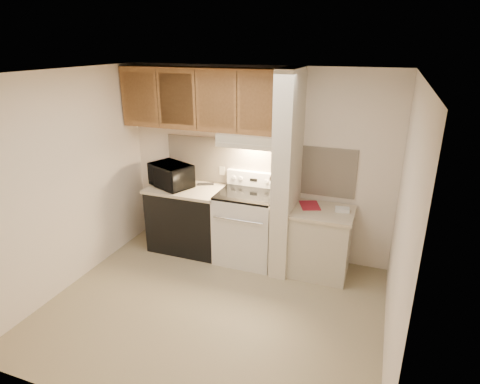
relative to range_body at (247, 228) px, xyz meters
The scene contains 50 objects.
floor 1.24m from the range_body, 90.00° to the right, with size 3.60×3.60×0.00m, color tan.
ceiling 2.34m from the range_body, 90.00° to the right, with size 3.60×3.60×0.00m, color white.
wall_back 0.86m from the range_body, 90.00° to the left, with size 3.60×0.02×2.50m, color white.
wall_left 2.28m from the range_body, 147.31° to the right, with size 0.02×3.00×2.50m, color white.
wall_right 2.28m from the range_body, 32.69° to the right, with size 0.02×3.00×2.50m, color white.
backsplash 0.84m from the range_body, 90.00° to the left, with size 2.60×0.02×0.63m, color #F5E0C4.
range_body is the anchor object (origin of this frame).
oven_window 0.32m from the range_body, 90.00° to the right, with size 0.50×0.01×0.30m, color black.
oven_handle 0.44m from the range_body, 90.00° to the right, with size 0.02×0.02×0.65m, color silver.
cooktop 0.48m from the range_body, ahead, with size 0.74×0.64×0.03m, color black.
range_backguard 0.66m from the range_body, 90.00° to the left, with size 0.76×0.08×0.20m, color silver.
range_display 0.64m from the range_body, 90.00° to the left, with size 0.10×0.01×0.04m, color black.
range_knob_left_outer 0.70m from the range_body, 139.40° to the left, with size 0.05×0.05×0.02m, color silver.
range_knob_left_inner 0.66m from the range_body, 126.87° to the left, with size 0.05×0.05×0.02m, color silver.
range_knob_right_inner 0.66m from the range_body, 53.13° to the left, with size 0.05×0.05×0.02m, color silver.
range_knob_right_outer 0.70m from the range_body, 40.60° to the left, with size 0.05×0.05×0.02m, color silver.
dishwasher_front 0.88m from the range_body, behind, with size 1.00×0.63×0.87m, color black.
left_countertop 0.98m from the range_body, behind, with size 1.04×0.67×0.04m, color beige.
spoon_rest 0.85m from the range_body, 163.03° to the left, with size 0.23×0.07×0.02m, color black.
teal_jar 1.35m from the range_body, 169.41° to the left, with size 0.09×0.09×0.10m, color #297264.
outlet 0.86m from the range_body, 146.31° to the left, with size 0.08×0.01×0.12m, color beige.
microwave 1.26m from the range_body, behind, with size 0.57×0.39×0.32m, color black.
partition_pillar 0.94m from the range_body, ahead, with size 0.22×0.70×2.50m, color beige.
pillar_trim 0.93m from the range_body, ahead, with size 0.01×0.70×0.04m, color olive.
knife_strip 0.95m from the range_body, ahead, with size 0.02×0.42×0.04m, color black.
knife_blade_a 0.87m from the range_body, 29.61° to the right, with size 0.01×0.04×0.16m, color silver.
knife_handle_a 1.01m from the range_body, 31.39° to the right, with size 0.02×0.02×0.10m, color black.
knife_blade_b 0.85m from the range_body, 19.20° to the right, with size 0.01×0.04×0.18m, color silver.
knife_handle_b 0.99m from the range_body, 19.36° to the right, with size 0.02×0.02×0.10m, color black.
knife_blade_c 0.83m from the range_body, ahead, with size 0.01×0.04×0.20m, color silver.
knife_handle_c 0.99m from the range_body, ahead, with size 0.02×0.02×0.10m, color black.
knife_blade_d 0.85m from the range_body, ahead, with size 0.01×0.04×0.16m, color silver.
knife_handle_d 0.98m from the range_body, ahead, with size 0.02×0.02×0.10m, color black.
knife_blade_e 0.85m from the range_body, 17.67° to the left, with size 0.01×0.04×0.18m, color silver.
knife_handle_e 0.99m from the range_body, 17.29° to the left, with size 0.02×0.02×0.10m, color black.
oven_mitt 0.85m from the range_body, 23.58° to the left, with size 0.03×0.09×0.21m, color slate.
right_cab_base 0.97m from the range_body, ahead, with size 0.70×0.60×0.81m, color beige.
right_countertop 1.04m from the range_body, ahead, with size 0.74×0.64×0.04m, color beige.
red_folder 0.89m from the range_body, ahead, with size 0.23×0.31×0.01m, color maroon.
white_box 1.26m from the range_body, ahead, with size 0.17×0.11×0.04m, color white.
range_hood 1.17m from the range_body, 90.00° to the left, with size 0.78×0.44×0.15m, color beige.
hood_lip 1.12m from the range_body, 90.00° to the right, with size 0.78×0.04×0.06m, color beige.
upper_cabinets 1.77m from the range_body, 166.16° to the left, with size 2.18×0.33×0.77m, color olive.
cab_door_a 2.22m from the range_body, behind, with size 0.46×0.01×0.63m, color olive.
cab_gap_a 2.04m from the range_body, behind, with size 0.01×0.01×0.73m, color black.
cab_door_b 1.89m from the range_body, behind, with size 0.46×0.01×0.63m, color olive.
cab_gap_b 1.77m from the range_body, behind, with size 0.01×0.01×0.73m, color black.
cab_door_c 1.68m from the range_body, behind, with size 0.46×0.01×0.63m, color olive.
cab_gap_c 1.63m from the range_body, behind, with size 0.01×0.01×0.73m, color black.
cab_door_d 1.63m from the range_body, ahead, with size 0.46×0.01×0.63m, color olive.
Camera 1 is at (1.57, -3.38, 2.76)m, focal length 30.00 mm.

